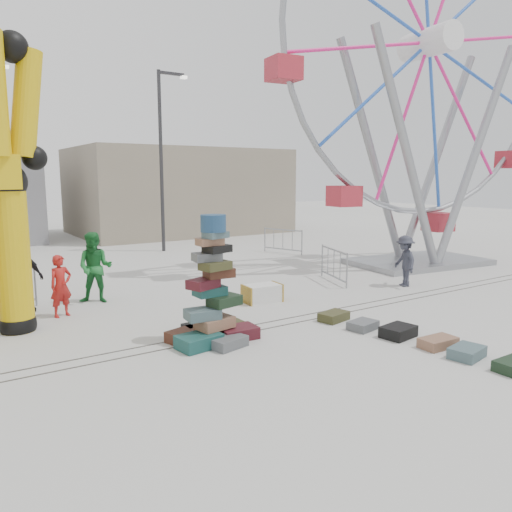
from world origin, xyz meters
TOP-DOWN VIEW (x-y plane):
  - ground at (0.00, 0.00)m, footprint 90.00×90.00m
  - track_line_near at (0.00, 0.60)m, footprint 40.00×0.04m
  - track_line_far at (0.00, 1.00)m, footprint 40.00×0.04m
  - building_right at (7.00, 20.00)m, footprint 12.00×8.00m
  - lamp_post_right at (3.09, 13.00)m, footprint 1.41×0.25m
  - suitcase_tower at (-1.19, 0.55)m, footprint 1.86×1.65m
  - ferris_wheel at (9.90, 4.23)m, footprint 12.50×3.68m
  - steamer_trunk at (1.50, 2.69)m, footprint 1.07×0.67m
  - row_case_0 at (1.92, 0.25)m, footprint 0.81×0.60m
  - row_case_1 at (1.99, -0.63)m, footprint 0.73×0.59m
  - row_case_2 at (2.23, -1.43)m, footprint 0.81×0.64m
  - row_case_3 at (2.39, -2.32)m, footprint 0.79×0.48m
  - row_case_4 at (2.35, -2.99)m, footprint 0.78×0.62m
  - barricade_wheel_front at (4.91, 3.58)m, footprint 0.74×1.92m
  - barricade_wheel_back at (7.20, 9.45)m, footprint 0.75×1.92m
  - pedestrian_red at (-3.40, 4.20)m, footprint 0.64×0.51m
  - pedestrian_green at (-2.31, 5.12)m, footprint 1.18×1.11m
  - pedestrian_black at (-4.11, 5.06)m, footprint 1.10×1.07m
  - pedestrian_grey at (6.32, 1.88)m, footprint 0.93×1.17m

SIDE VIEW (x-z plane):
  - ground at x=0.00m, z-range 0.00..0.00m
  - track_line_near at x=0.00m, z-range 0.00..0.01m
  - track_line_far at x=0.00m, z-range 0.00..0.01m
  - row_case_1 at x=1.99m, z-range 0.00..0.19m
  - row_case_3 at x=2.39m, z-range 0.00..0.20m
  - row_case_0 at x=1.92m, z-range 0.00..0.21m
  - row_case_4 at x=2.35m, z-range 0.00..0.22m
  - row_case_2 at x=2.23m, z-range 0.00..0.24m
  - steamer_trunk at x=1.50m, z-range 0.00..0.48m
  - barricade_wheel_front at x=4.91m, z-range 0.00..1.10m
  - barricade_wheel_back at x=7.20m, z-range 0.00..1.10m
  - suitcase_tower at x=-1.19m, z-range -0.58..2.06m
  - pedestrian_red at x=-3.40m, z-range 0.00..1.53m
  - pedestrian_grey at x=6.32m, z-range 0.00..1.59m
  - pedestrian_black at x=-4.11m, z-range 0.00..1.85m
  - pedestrian_green at x=-2.31m, z-range 0.00..1.93m
  - building_right at x=7.00m, z-range 0.00..5.00m
  - lamp_post_right at x=3.09m, z-range 0.48..8.48m
  - ferris_wheel at x=9.90m, z-range -0.11..14.47m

